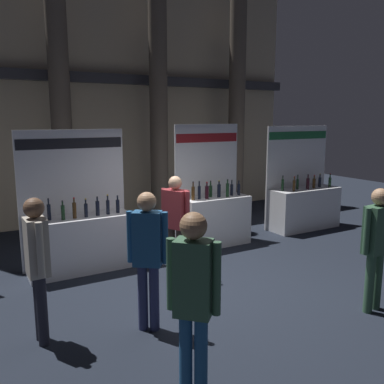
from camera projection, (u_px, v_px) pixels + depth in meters
ground_plane at (207, 286)px, 6.54m from camera, size 24.00×24.00×0.00m
hall_colonnade at (102, 95)px, 10.25m from camera, size 11.24×1.30×6.57m
exhibitor_booth_1 at (80, 237)px, 7.17m from camera, size 1.87×0.66×2.45m
exhibitor_booth_2 at (214, 215)px, 8.65m from camera, size 1.53×0.66×2.52m
exhibitor_booth_3 at (304, 204)px, 9.92m from camera, size 1.88×0.66×2.46m
visitor_0 at (37, 259)px, 4.74m from camera, size 0.24×0.49×1.76m
visitor_1 at (377, 239)px, 5.55m from camera, size 0.58×0.24×1.73m
visitor_2 at (175, 216)px, 6.88m from camera, size 0.39×0.53×1.70m
visitor_3 at (193, 293)px, 3.67m from camera, size 0.39×0.39×1.85m
visitor_4 at (148, 250)px, 5.03m from camera, size 0.43×0.37×1.77m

